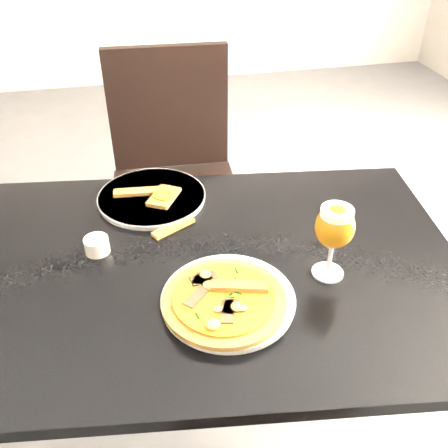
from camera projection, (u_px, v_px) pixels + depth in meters
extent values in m
plane|color=#535355|center=(226.00, 361.00, 1.86)|extent=(6.00, 6.00, 0.00)
cube|color=black|center=(205.00, 268.00, 1.17)|extent=(1.30, 0.95, 0.03)
cylinder|color=black|center=(37.00, 295.00, 1.63)|extent=(0.05, 0.05, 0.72)
cylinder|color=black|center=(361.00, 277.00, 1.70)|extent=(0.05, 0.05, 0.72)
cube|color=black|center=(177.00, 202.00, 1.83)|extent=(0.48, 0.48, 0.04)
cylinder|color=black|center=(134.00, 293.00, 1.81)|extent=(0.04, 0.04, 0.47)
cylinder|color=black|center=(235.00, 282.00, 1.86)|extent=(0.04, 0.04, 0.47)
cylinder|color=black|center=(133.00, 233.00, 2.11)|extent=(0.04, 0.04, 0.47)
cylinder|color=black|center=(220.00, 224.00, 2.16)|extent=(0.04, 0.04, 0.47)
cube|color=black|center=(168.00, 109.00, 1.84)|extent=(0.44, 0.06, 0.46)
cylinder|color=silver|center=(228.00, 300.00, 1.05)|extent=(0.32, 0.32, 0.01)
cylinder|color=brown|center=(224.00, 301.00, 1.03)|extent=(0.26, 0.26, 0.01)
cylinder|color=#B85A0F|center=(224.00, 298.00, 1.02)|extent=(0.21, 0.21, 0.01)
cube|color=#482E1F|center=(237.00, 294.00, 1.03)|extent=(0.05, 0.03, 0.00)
cube|color=#482E1F|center=(234.00, 282.00, 1.05)|extent=(0.05, 0.06, 0.00)
cube|color=#482E1F|center=(211.00, 277.00, 1.07)|extent=(0.04, 0.06, 0.00)
cube|color=#482E1F|center=(211.00, 294.00, 1.03)|extent=(0.06, 0.05, 0.00)
cube|color=#482E1F|center=(206.00, 306.00, 1.00)|extent=(0.06, 0.05, 0.00)
cube|color=#482E1F|center=(224.00, 319.00, 0.97)|extent=(0.04, 0.06, 0.00)
cube|color=#482E1F|center=(235.00, 302.00, 1.01)|extent=(0.05, 0.06, 0.00)
ellipsoid|color=gold|center=(231.00, 291.00, 1.03)|extent=(0.02, 0.02, 0.01)
ellipsoid|color=gold|center=(218.00, 274.00, 1.07)|extent=(0.02, 0.02, 0.01)
ellipsoid|color=gold|center=(216.00, 293.00, 1.02)|extent=(0.02, 0.02, 0.01)
ellipsoid|color=gold|center=(200.00, 310.00, 0.99)|extent=(0.02, 0.02, 0.01)
ellipsoid|color=gold|center=(226.00, 302.00, 1.01)|extent=(0.02, 0.02, 0.01)
ellipsoid|color=gold|center=(254.00, 303.00, 1.00)|extent=(0.02, 0.02, 0.01)
cube|color=#0E4E0F|center=(225.00, 292.00, 1.03)|extent=(0.01, 0.02, 0.00)
cube|color=#0E4E0F|center=(217.00, 283.00, 1.05)|extent=(0.01, 0.02, 0.00)
cube|color=#0E4E0F|center=(199.00, 282.00, 1.06)|extent=(0.01, 0.01, 0.00)
cube|color=#0E4E0F|center=(211.00, 295.00, 1.03)|extent=(0.02, 0.01, 0.00)
cube|color=#0E4E0F|center=(199.00, 303.00, 1.01)|extent=(0.02, 0.01, 0.00)
cube|color=#0E4E0F|center=(220.00, 300.00, 1.01)|extent=(0.01, 0.01, 0.00)
cube|color=#0E4E0F|center=(221.00, 311.00, 0.99)|extent=(0.01, 0.02, 0.00)
cube|color=#0E4E0F|center=(237.00, 320.00, 0.97)|extent=(0.01, 0.02, 0.00)
cube|color=#0E4E0F|center=(235.00, 302.00, 1.01)|extent=(0.01, 0.01, 0.00)
cube|color=#0E4E0F|center=(251.00, 299.00, 1.01)|extent=(0.02, 0.01, 0.00)
cube|color=#0E4E0F|center=(230.00, 295.00, 1.03)|extent=(0.02, 0.01, 0.00)
cube|color=#0E4E0F|center=(237.00, 286.00, 1.05)|extent=(0.01, 0.01, 0.00)
cube|color=brown|center=(244.00, 293.00, 1.02)|extent=(0.12, 0.06, 0.01)
cylinder|color=silver|center=(152.00, 197.00, 1.37)|extent=(0.29, 0.29, 0.02)
cube|color=brown|center=(136.00, 192.00, 1.37)|extent=(0.12, 0.04, 0.01)
cube|color=brown|center=(164.00, 197.00, 1.35)|extent=(0.10, 0.12, 0.01)
cylinder|color=#B85A0F|center=(164.00, 194.00, 1.34)|extent=(0.06, 0.06, 0.00)
cube|color=brown|center=(173.00, 227.00, 1.26)|extent=(0.12, 0.08, 0.01)
cylinder|color=silver|center=(97.00, 245.00, 1.18)|extent=(0.06, 0.06, 0.04)
cylinder|color=gold|center=(96.00, 241.00, 1.17)|extent=(0.05, 0.05, 0.01)
cylinder|color=#B6BABF|center=(327.00, 273.00, 1.13)|extent=(0.07, 0.07, 0.01)
cylinder|color=#B6BABF|center=(330.00, 259.00, 1.10)|extent=(0.01, 0.01, 0.08)
ellipsoid|color=#975F0E|center=(335.00, 227.00, 1.05)|extent=(0.09, 0.09, 0.10)
cylinder|color=white|center=(337.00, 212.00, 1.03)|extent=(0.07, 0.07, 0.02)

